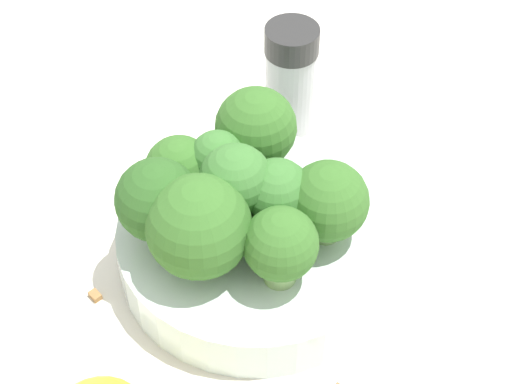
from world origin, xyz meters
name	(u,v)px	position (x,y,z in m)	size (l,w,h in m)	color
ground_plane	(256,261)	(0.00, 0.00, 0.00)	(3.00, 3.00, 0.00)	silver
bowl	(256,245)	(0.00, 0.00, 0.02)	(0.17, 0.17, 0.03)	silver
broccoli_floret_0	(327,206)	(0.00, -0.04, 0.06)	(0.05, 0.05, 0.05)	#84AD66
broccoli_floret_1	(199,228)	(-0.03, 0.03, 0.06)	(0.06, 0.06, 0.06)	#84AD66
broccoli_floret_2	(180,172)	(0.02, 0.05, 0.06)	(0.04, 0.04, 0.05)	#8EB770
broccoli_floret_3	(277,194)	(0.00, -0.01, 0.06)	(0.04, 0.04, 0.05)	#7A9E5B
broccoli_floret_4	(256,129)	(0.05, 0.01, 0.07)	(0.05, 0.05, 0.06)	#7A9E5B
broccoli_floret_5	(158,201)	(-0.02, 0.05, 0.06)	(0.05, 0.05, 0.06)	#7A9E5B
broccoli_floret_6	(236,183)	(0.00, 0.01, 0.07)	(0.04, 0.04, 0.06)	#84AD66
broccoli_floret_7	(218,163)	(0.02, 0.02, 0.06)	(0.03, 0.03, 0.05)	#84AD66
broccoli_floret_8	(281,246)	(-0.03, -0.02, 0.06)	(0.04, 0.04, 0.05)	#84AD66
pepper_shaker	(290,78)	(0.13, -0.01, 0.04)	(0.04, 0.04, 0.08)	#B2B7BC
almond_crumb_1	(95,294)	(-0.04, 0.09, 0.00)	(0.01, 0.01, 0.01)	olive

